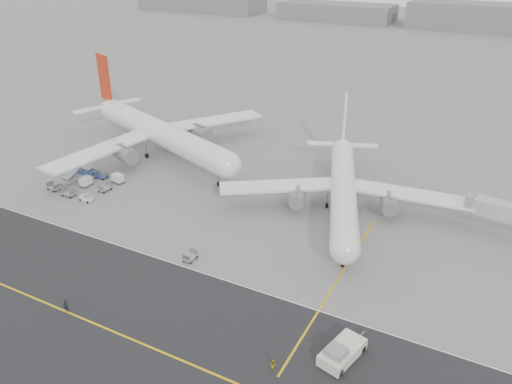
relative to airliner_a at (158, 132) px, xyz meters
The scene contains 10 objects.
ground 39.58m from the airliner_a, 54.98° to the right, with size 700.00×700.00×0.00m, color gray.
taxiway 57.40m from the airliner_a, 61.21° to the right, with size 220.00×59.00×0.03m.
horizon_buildings 233.94m from the airliner_a, 77.03° to the left, with size 520.00×28.00×28.00m, color gray, non-canonical shape.
airliner_a is the anchor object (origin of this frame).
airliner_b 46.24m from the airliner_a, ahead, with size 43.42×44.23×15.89m.
pushback_tug 71.14m from the airliner_a, 35.33° to the right, with size 4.51×8.53×2.40m.
gse_cluster 21.32m from the airliner_a, 98.14° to the right, with size 17.06×16.47×1.95m, color #949499, non-canonical shape.
stray_dolly 44.77m from the airliner_a, 46.68° to the right, with size 1.43×2.32×1.43m, color silver, non-canonical shape.
ground_crew_a 55.09m from the airliner_a, 65.59° to the right, with size 0.70×0.46×1.92m, color black.
ground_crew_b 69.53m from the airliner_a, 42.01° to the right, with size 0.76×0.59×1.56m, color gold.
Camera 1 is at (46.82, -52.54, 44.25)m, focal length 35.00 mm.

